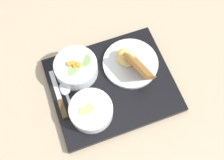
% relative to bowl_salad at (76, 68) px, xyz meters
% --- Properties ---
extents(ground_plane, '(4.00, 4.00, 0.00)m').
position_rel_bowl_salad_xyz_m(ground_plane, '(0.10, -0.07, -0.05)').
color(ground_plane, tan).
extents(serving_tray, '(0.44, 0.38, 0.02)m').
position_rel_bowl_salad_xyz_m(serving_tray, '(0.10, -0.07, -0.04)').
color(serving_tray, black).
rests_on(serving_tray, ground_plane).
extents(bowl_salad, '(0.14, 0.14, 0.07)m').
position_rel_bowl_salad_xyz_m(bowl_salad, '(0.00, 0.00, 0.00)').
color(bowl_salad, silver).
rests_on(bowl_salad, serving_tray).
extents(bowl_soup, '(0.13, 0.13, 0.05)m').
position_rel_bowl_salad_xyz_m(bowl_soup, '(0.02, -0.15, -0.01)').
color(bowl_soup, silver).
rests_on(bowl_soup, serving_tray).
extents(plate_main, '(0.19, 0.19, 0.09)m').
position_rel_bowl_salad_xyz_m(plate_main, '(0.18, -0.01, -0.01)').
color(plate_main, silver).
rests_on(plate_main, serving_tray).
extents(knife, '(0.04, 0.18, 0.02)m').
position_rel_bowl_salad_xyz_m(knife, '(-0.07, -0.10, -0.02)').
color(knife, silver).
rests_on(knife, serving_tray).
extents(spoon, '(0.05, 0.16, 0.01)m').
position_rel_bowl_salad_xyz_m(spoon, '(-0.04, -0.08, -0.03)').
color(spoon, silver).
rests_on(spoon, serving_tray).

